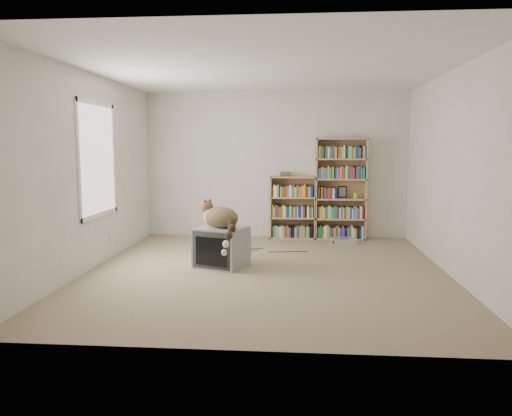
# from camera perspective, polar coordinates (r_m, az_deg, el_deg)

# --- Properties ---
(floor) EXTENTS (4.50, 5.00, 0.01)m
(floor) POSITION_cam_1_polar(r_m,az_deg,el_deg) (6.37, 1.21, -7.21)
(floor) COLOR gray
(floor) RESTS_ON ground
(wall_back) EXTENTS (4.50, 0.02, 2.50)m
(wall_back) POSITION_cam_1_polar(r_m,az_deg,el_deg) (8.68, 2.27, 4.92)
(wall_back) COLOR beige
(wall_back) RESTS_ON floor
(wall_front) EXTENTS (4.50, 0.02, 2.50)m
(wall_front) POSITION_cam_1_polar(r_m,az_deg,el_deg) (3.70, -1.17, 2.12)
(wall_front) COLOR beige
(wall_front) RESTS_ON floor
(wall_left) EXTENTS (0.02, 5.00, 2.50)m
(wall_left) POSITION_cam_1_polar(r_m,az_deg,el_deg) (6.71, -18.35, 3.96)
(wall_left) COLOR beige
(wall_left) RESTS_ON floor
(wall_right) EXTENTS (0.02, 5.00, 2.50)m
(wall_right) POSITION_cam_1_polar(r_m,az_deg,el_deg) (6.45, 21.66, 3.71)
(wall_right) COLOR beige
(wall_right) RESTS_ON floor
(ceiling) EXTENTS (4.50, 5.00, 0.02)m
(ceiling) POSITION_cam_1_polar(r_m,az_deg,el_deg) (6.25, 1.27, 15.61)
(ceiling) COLOR white
(ceiling) RESTS_ON wall_back
(window) EXTENTS (0.02, 1.22, 1.52)m
(window) POSITION_cam_1_polar(r_m,az_deg,el_deg) (6.89, -17.65, 5.30)
(window) COLOR white
(window) RESTS_ON wall_left
(crt_tv) EXTENTS (0.75, 0.72, 0.52)m
(crt_tv) POSITION_cam_1_polar(r_m,az_deg,el_deg) (6.58, -3.93, -4.46)
(crt_tv) COLOR gray
(crt_tv) RESTS_ON floor
(cat) EXTENTS (0.63, 0.80, 0.60)m
(cat) POSITION_cam_1_polar(r_m,az_deg,el_deg) (6.43, -3.94, -1.45)
(cat) COLOR #322414
(cat) RESTS_ON crt_tv
(bookcase_tall) EXTENTS (0.86, 0.30, 1.71)m
(bookcase_tall) POSITION_cam_1_polar(r_m,az_deg,el_deg) (8.59, 9.64, 1.90)
(bookcase_tall) COLOR tan
(bookcase_tall) RESTS_ON floor
(bookcase_short) EXTENTS (0.78, 0.30, 1.07)m
(bookcase_short) POSITION_cam_1_polar(r_m,az_deg,el_deg) (8.59, 4.23, -0.18)
(bookcase_short) COLOR tan
(bookcase_short) RESTS_ON floor
(book_stack) EXTENTS (0.18, 0.23, 0.07)m
(book_stack) POSITION_cam_1_polar(r_m,az_deg,el_deg) (8.53, 3.25, 3.90)
(book_stack) COLOR red
(book_stack) RESTS_ON bookcase_short
(green_mug) EXTENTS (0.09, 0.09, 0.10)m
(green_mug) POSITION_cam_1_polar(r_m,az_deg,el_deg) (8.60, 11.31, 1.42)
(green_mug) COLOR #92B433
(green_mug) RESTS_ON bookcase_tall
(framed_print) EXTENTS (0.15, 0.05, 0.20)m
(framed_print) POSITION_cam_1_polar(r_m,az_deg,el_deg) (8.67, 9.83, 1.83)
(framed_print) COLOR black
(framed_print) RESTS_ON bookcase_tall
(dvd_player) EXTENTS (0.41, 0.33, 0.09)m
(dvd_player) POSITION_cam_1_polar(r_m,az_deg,el_deg) (8.29, 9.95, -3.69)
(dvd_player) COLOR silver
(dvd_player) RESTS_ON floor
(wall_outlet) EXTENTS (0.01, 0.08, 0.13)m
(wall_outlet) POSITION_cam_1_polar(r_m,az_deg,el_deg) (7.32, -16.29, -3.08)
(wall_outlet) COLOR silver
(wall_outlet) RESTS_ON wall_left
(floor_cables) EXTENTS (1.20, 0.70, 0.01)m
(floor_cables) POSITION_cam_1_polar(r_m,az_deg,el_deg) (7.65, -0.53, -4.77)
(floor_cables) COLOR black
(floor_cables) RESTS_ON floor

